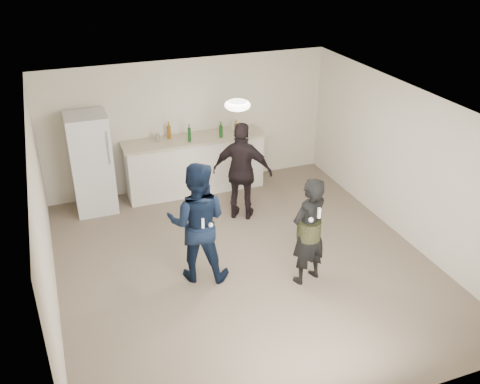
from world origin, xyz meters
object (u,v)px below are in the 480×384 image
object	(u,v)px
shaker	(157,137)
man	(197,222)
spectator	(242,172)
counter	(195,166)
fridge	(91,163)
woman	(309,231)

from	to	relation	value
shaker	man	distance (m)	2.76
man	spectator	xyz separation A→B (m)	(1.22, 1.42, -0.03)
counter	shaker	world-z (taller)	shaker
fridge	man	bearing A→B (deg)	-66.03
counter	man	bearing A→B (deg)	-105.22
woman	spectator	xyz separation A→B (m)	(-0.22, 2.06, 0.06)
man	woman	size ratio (longest dim) A/B	1.11
fridge	woman	world-z (taller)	fridge
counter	fridge	world-z (taller)	fridge
counter	spectator	xyz separation A→B (m)	(0.48, -1.28, 0.35)
spectator	counter	bearing A→B (deg)	-38.24
shaker	woman	size ratio (longest dim) A/B	0.10
fridge	man	world-z (taller)	man
fridge	woman	size ratio (longest dim) A/B	1.09
shaker	woman	distance (m)	3.68
man	counter	bearing A→B (deg)	-81.70
shaker	spectator	xyz separation A→B (m)	(1.16, -1.33, -0.30)
counter	spectator	size ratio (longest dim) A/B	1.48
woman	spectator	bearing A→B (deg)	-101.14
fridge	shaker	bearing A→B (deg)	5.71
counter	spectator	bearing A→B (deg)	-69.32
fridge	woman	distance (m)	4.18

